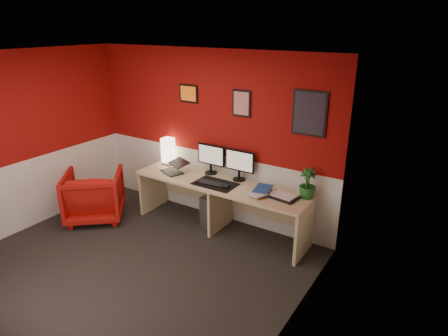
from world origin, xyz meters
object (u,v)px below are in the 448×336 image
(desk, at_px, (220,206))
(monitor_right, at_px, (239,161))
(shoji_lamp, at_px, (168,152))
(armchair, at_px, (94,195))
(monitor_left, at_px, (211,155))
(zen_tray, at_px, (283,197))
(pc_tower, at_px, (214,208))
(potted_plant, at_px, (308,184))
(laptop, at_px, (172,166))

(desk, height_order, monitor_right, monitor_right)
(shoji_lamp, height_order, monitor_right, monitor_right)
(armchair, bearing_deg, monitor_left, 172.38)
(monitor_left, xyz_separation_m, zen_tray, (1.26, -0.22, -0.28))
(pc_tower, bearing_deg, zen_tray, -3.44)
(monitor_right, xyz_separation_m, potted_plant, (1.02, -0.05, -0.10))
(potted_plant, bearing_deg, shoji_lamp, 179.15)
(desk, height_order, laptop, laptop)
(laptop, xyz_separation_m, pc_tower, (0.61, 0.19, -0.61))
(shoji_lamp, xyz_separation_m, monitor_left, (0.79, 0.01, 0.09))
(laptop, height_order, potted_plant, potted_plant)
(shoji_lamp, bearing_deg, desk, -10.84)
(monitor_right, height_order, potted_plant, monitor_right)
(pc_tower, bearing_deg, monitor_left, 143.94)
(shoji_lamp, bearing_deg, pc_tower, -4.71)
(pc_tower, bearing_deg, laptop, -159.72)
(potted_plant, bearing_deg, armchair, -163.13)
(pc_tower, bearing_deg, shoji_lamp, 178.10)
(armchair, bearing_deg, zen_tray, 154.70)
(desk, relative_size, monitor_left, 4.48)
(monitor_left, distance_m, monitor_right, 0.48)
(shoji_lamp, xyz_separation_m, monitor_right, (1.28, 0.01, 0.09))
(laptop, relative_size, zen_tray, 0.94)
(monitor_right, bearing_deg, monitor_left, 179.92)
(shoji_lamp, xyz_separation_m, potted_plant, (2.30, -0.03, -0.01))
(desk, relative_size, pc_tower, 5.78)
(potted_plant, distance_m, armchair, 3.17)
(shoji_lamp, relative_size, monitor_right, 0.69)
(pc_tower, bearing_deg, desk, -31.93)
(shoji_lamp, relative_size, zen_tray, 1.14)
(shoji_lamp, distance_m, monitor_right, 1.28)
(potted_plant, bearing_deg, desk, -171.60)
(shoji_lamp, relative_size, laptop, 1.21)
(monitor_left, relative_size, monitor_right, 1.00)
(pc_tower, bearing_deg, armchair, -148.67)
(desk, height_order, shoji_lamp, shoji_lamp)
(monitor_left, xyz_separation_m, armchair, (-1.48, -0.95, -0.64))
(desk, xyz_separation_m, laptop, (-0.81, -0.06, 0.47))
(desk, bearing_deg, armchair, -157.84)
(monitor_left, bearing_deg, pc_tower, -38.87)
(desk, distance_m, laptop, 0.94)
(laptop, relative_size, armchair, 0.40)
(shoji_lamp, bearing_deg, armchair, -126.22)
(monitor_left, relative_size, zen_tray, 1.66)
(desk, xyz_separation_m, zen_tray, (0.95, 0.01, 0.38))
(monitor_left, bearing_deg, zen_tray, -9.67)
(zen_tray, bearing_deg, pc_tower, 173.75)
(desk, distance_m, monitor_left, 0.76)
(desk, distance_m, potted_plant, 1.33)
(monitor_left, bearing_deg, potted_plant, -1.84)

